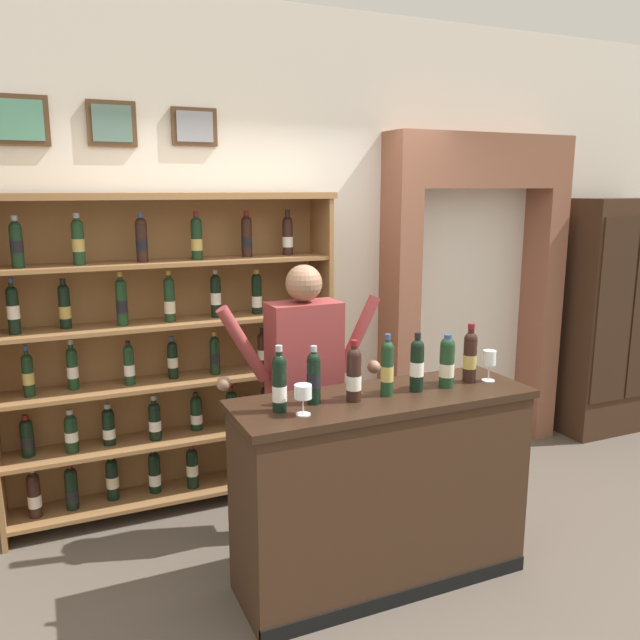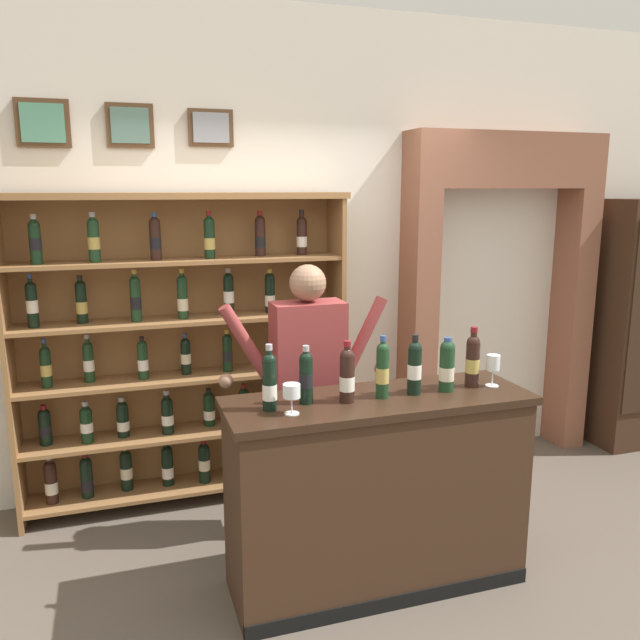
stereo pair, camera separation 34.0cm
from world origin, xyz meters
The scene contains 16 objects.
ground_plane centered at (0.00, 0.00, -0.01)m, with size 14.00×14.00×0.02m, color brown.
back_wall centered at (0.00, 1.54, 1.62)m, with size 12.00×0.19×3.25m.
wine_shelf centered at (-0.72, 1.28, 1.05)m, with size 2.13×0.35×2.03m.
archway_doorway centered at (1.65, 1.41, 1.42)m, with size 1.54×0.45×2.46m.
side_cabinet centered at (2.94, 1.13, 0.99)m, with size 0.83×0.39×1.98m.
tasting_counter centered at (0.11, 0.00, 0.52)m, with size 1.56×0.52×1.03m.
shopkeeper centered at (-0.09, 0.58, 1.02)m, with size 1.02×0.22×1.64m.
tasting_bottle_grappa centered at (-0.46, -0.01, 1.17)m, with size 0.07×0.07×0.32m.
tasting_bottle_bianco centered at (-0.27, 0.03, 1.17)m, with size 0.07×0.07×0.29m.
tasting_bottle_vin_santo centered at (-0.07, -0.02, 1.17)m, with size 0.07×0.07×0.31m.
tasting_bottle_super_tuscan centered at (0.12, -0.01, 1.18)m, with size 0.07×0.07×0.32m.
tasting_bottle_rosso centered at (0.30, -0.01, 1.18)m, with size 0.07×0.07×0.31m.
tasting_bottle_brunello centered at (0.48, -0.01, 1.17)m, with size 0.08×0.08×0.28m.
tasting_bottle_prosecco centered at (0.64, 0.01, 1.18)m, with size 0.07×0.07×0.32m.
wine_glass_spare centered at (0.75, -0.02, 1.15)m, with size 0.07×0.07×0.17m.
wine_glass_right centered at (-0.37, -0.10, 1.13)m, with size 0.08×0.08×0.14m.
Camera 1 is at (-1.44, -2.70, 2.06)m, focal length 35.92 mm.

